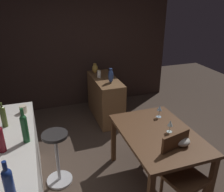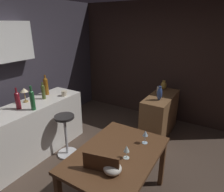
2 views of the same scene
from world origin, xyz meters
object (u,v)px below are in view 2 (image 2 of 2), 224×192
fruit_bowl (113,169)px  wine_bottle_olive (43,91)px  dining_table (117,159)px  wine_bottle_green (32,99)px  pillar_candle_tall (159,90)px  vase_ceramic_blue (160,94)px  wine_glass_left (145,134)px  vase_brass (164,85)px  wine_glass_right (127,149)px  wine_bottle_amber (46,86)px  cup_cream (64,93)px  counter_lamp (24,91)px  sideboard_cabinet (160,115)px  wine_bottle_ruby (18,100)px  bar_stool (66,134)px

fruit_bowl → wine_bottle_olive: size_ratio=0.62×
dining_table → wine_bottle_green: (0.07, 1.50, 0.42)m
pillar_candle_tall → vase_ceramic_blue: (-0.33, -0.12, 0.05)m
dining_table → fruit_bowl: bearing=-157.9°
wine_glass_left → vase_brass: bearing=11.2°
wine_glass_right → wine_bottle_green: (0.10, 1.64, 0.22)m
wine_bottle_green → wine_bottle_amber: 0.67m
dining_table → cup_cream: cup_cream is taller
counter_lamp → wine_glass_left: bearing=-86.1°
wine_bottle_amber → wine_bottle_olive: bearing=-144.1°
fruit_bowl → vase_ceramic_blue: 1.96m
sideboard_cabinet → pillar_candle_tall: pillar_candle_tall is taller
wine_bottle_ruby → wine_glass_left: bearing=-79.0°
wine_bottle_amber → wine_bottle_ruby: (-0.66, -0.14, -0.02)m
wine_bottle_olive → vase_ceramic_blue: bearing=-54.8°
fruit_bowl → counter_lamp: (0.50, 1.99, 0.30)m
bar_stool → wine_glass_right: bearing=-107.3°
fruit_bowl → cup_cream: cup_cream is taller
wine_glass_right → fruit_bowl: (-0.27, 0.01, -0.07)m
wine_bottle_green → vase_brass: 2.58m
wine_bottle_amber → vase_brass: 2.35m
dining_table → wine_glass_right: 0.25m
fruit_bowl → pillar_candle_tall: bearing=7.7°
cup_cream → wine_bottle_ruby: bearing=166.3°
wine_glass_right → wine_bottle_olive: (0.49, 1.87, 0.19)m
wine_bottle_olive → wine_bottle_amber: (0.18, 0.13, 0.03)m
pillar_candle_tall → dining_table: bearing=-174.6°
wine_bottle_olive → cup_cream: bearing=-34.3°
vase_ceramic_blue → wine_bottle_green: bearing=137.5°
pillar_candle_tall → counter_lamp: bearing=136.4°
dining_table → vase_ceramic_blue: vase_ceramic_blue is taller
wine_bottle_olive → fruit_bowl: bearing=-112.4°
fruit_bowl → wine_bottle_ruby: size_ratio=0.55×
wine_glass_left → pillar_candle_tall: (1.63, 0.38, 0.02)m
vase_ceramic_blue → wine_bottle_olive: bearing=125.2°
wine_bottle_olive → counter_lamp: size_ratio=1.23×
wine_bottle_olive → counter_lamp: 0.30m
wine_bottle_amber → cup_cream: bearing=-70.8°
pillar_candle_tall → vase_ceramic_blue: size_ratio=0.63×
dining_table → wine_glass_left: (0.35, -0.20, 0.22)m
wine_glass_left → vase_brass: size_ratio=0.89×
wine_glass_right → bar_stool: bearing=72.7°
sideboard_cabinet → pillar_candle_tall: 0.50m
sideboard_cabinet → wine_bottle_olive: 2.26m
sideboard_cabinet → wine_glass_left: bearing=-169.2°
cup_cream → vase_ceramic_blue: size_ratio=0.48×
wine_bottle_amber → pillar_candle_tall: wine_bottle_amber is taller
wine_bottle_ruby → counter_lamp: wine_bottle_ruby is taller
wine_glass_right → fruit_bowl: size_ratio=0.86×
dining_table → wine_bottle_olive: size_ratio=4.17×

